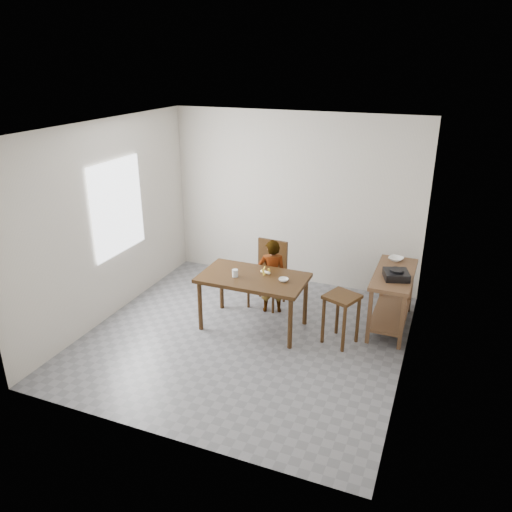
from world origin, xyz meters
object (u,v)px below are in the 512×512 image
at_px(dining_chair, 267,275).
at_px(stool, 341,319).
at_px(dining_table, 253,302).
at_px(prep_counter, 391,300).
at_px(child, 272,276).

relative_size(dining_chair, stool, 1.42).
distance_m(dining_table, prep_counter, 1.86).
distance_m(prep_counter, stool, 0.85).
height_order(dining_table, prep_counter, prep_counter).
height_order(dining_table, dining_chair, dining_chair).
relative_size(child, stool, 1.63).
height_order(child, stool, child).
bearing_deg(child, stool, 134.42).
relative_size(child, dining_chair, 1.15).
height_order(child, dining_chair, child).
relative_size(prep_counter, stool, 1.79).
relative_size(dining_table, stool, 2.09).
xyz_separation_m(prep_counter, child, (-1.65, -0.18, 0.15)).
distance_m(prep_counter, child, 1.66).
bearing_deg(stool, prep_counter, 50.63).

